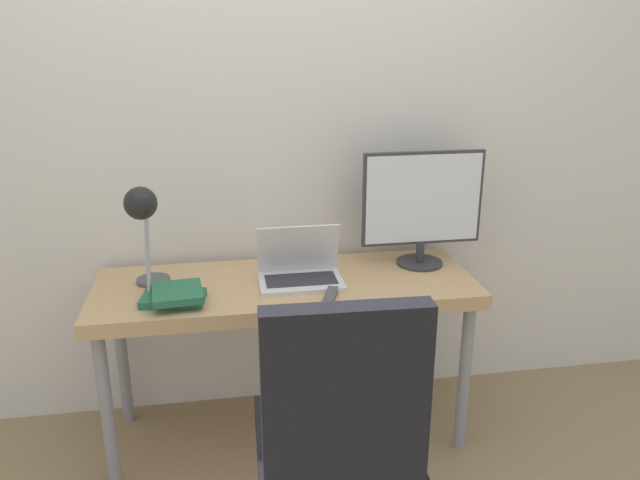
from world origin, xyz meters
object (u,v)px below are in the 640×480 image
object	(u,v)px
laptop	(300,270)
book_stack	(175,296)
office_chair	(338,434)
desk_lamp	(143,216)
monitor	(422,204)

from	to	relation	value
laptop	book_stack	size ratio (longest dim) A/B	1.34
office_chair	laptop	bearing A→B (deg)	89.87
desk_lamp	book_stack	size ratio (longest dim) A/B	1.76
monitor	office_chair	xyz separation A→B (m)	(-0.54, -0.93, -0.42)
laptop	office_chair	bearing A→B (deg)	-90.13
desk_lamp	book_stack	distance (m)	0.32
laptop	monitor	xyz separation A→B (m)	(0.54, 0.11, 0.22)
monitor	laptop	bearing A→B (deg)	-168.36
monitor	desk_lamp	xyz separation A→B (m)	(-1.13, -0.16, 0.05)
desk_lamp	office_chair	world-z (taller)	desk_lamp
monitor	office_chair	distance (m)	1.15
laptop	book_stack	bearing A→B (deg)	-165.24
laptop	monitor	world-z (taller)	monitor
laptop	desk_lamp	distance (m)	0.65
laptop	desk_lamp	bearing A→B (deg)	-175.16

